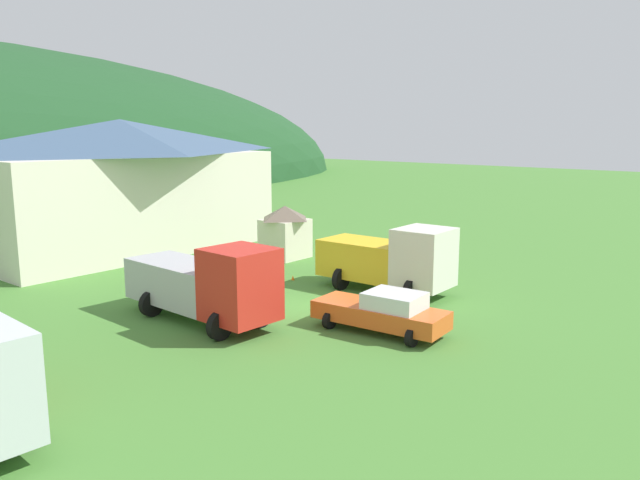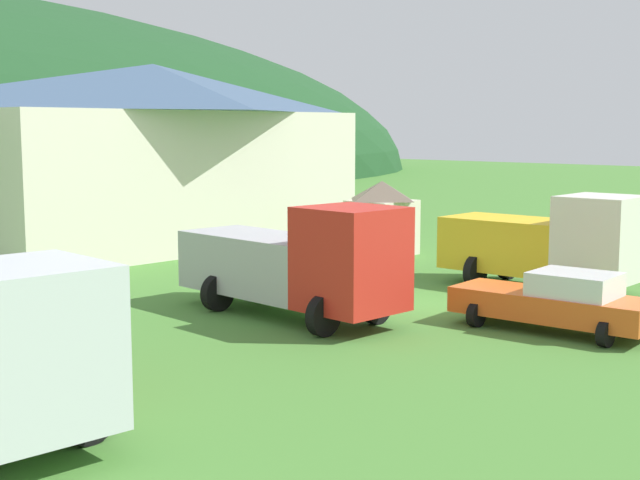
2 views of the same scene
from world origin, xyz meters
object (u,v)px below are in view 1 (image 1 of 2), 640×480
at_px(heavy_rig_striped, 392,258).
at_px(depot_building, 123,183).
at_px(service_pickup_orange, 383,312).
at_px(crane_truck_red, 208,283).
at_px(traffic_cone_near_pickup, 344,269).
at_px(play_shed_cream, 285,231).
at_px(traffic_cone_mid_row, 293,280).

bearing_deg(heavy_rig_striped, depot_building, -175.60).
relative_size(heavy_rig_striped, service_pickup_orange, 1.22).
bearing_deg(depot_building, service_pickup_orange, -98.42).
xyz_separation_m(crane_truck_red, heavy_rig_striped, (8.79, -3.11, 0.01)).
height_order(heavy_rig_striped, traffic_cone_near_pickup, heavy_rig_striped).
bearing_deg(play_shed_cream, crane_truck_red, -151.08).
relative_size(service_pickup_orange, traffic_cone_near_pickup, 9.41).
height_order(service_pickup_orange, traffic_cone_mid_row, service_pickup_orange).
height_order(depot_building, play_shed_cream, depot_building).
xyz_separation_m(depot_building, traffic_cone_near_pickup, (4.39, -14.44, -4.29)).
height_order(traffic_cone_near_pickup, traffic_cone_mid_row, traffic_cone_near_pickup).
bearing_deg(play_shed_cream, traffic_cone_mid_row, -133.45).
relative_size(play_shed_cream, service_pickup_orange, 0.58).
distance_m(depot_building, service_pickup_orange, 22.70).
distance_m(heavy_rig_striped, traffic_cone_near_pickup, 5.57).
bearing_deg(traffic_cone_mid_row, depot_building, 93.12).
distance_m(crane_truck_red, heavy_rig_striped, 9.33).
xyz_separation_m(depot_building, service_pickup_orange, (-3.28, -22.19, -3.46)).
xyz_separation_m(play_shed_cream, service_pickup_orange, (-7.97, -12.49, -0.81)).
bearing_deg(heavy_rig_striped, traffic_cone_near_pickup, 151.46).
bearing_deg(traffic_cone_near_pickup, play_shed_cream, 86.42).
relative_size(heavy_rig_striped, traffic_cone_mid_row, 13.36).
relative_size(play_shed_cream, traffic_cone_mid_row, 6.40).
bearing_deg(depot_building, traffic_cone_near_pickup, -73.07).
xyz_separation_m(play_shed_cream, traffic_cone_mid_row, (-3.94, -4.15, -1.64)).
height_order(play_shed_cream, service_pickup_orange, play_shed_cream).
xyz_separation_m(service_pickup_orange, traffic_cone_near_pickup, (7.68, 7.76, -0.83)).
relative_size(crane_truck_red, traffic_cone_near_pickup, 13.07).
bearing_deg(traffic_cone_near_pickup, depot_building, 106.93).
bearing_deg(traffic_cone_mid_row, service_pickup_orange, -115.84).
distance_m(heavy_rig_striped, service_pickup_orange, 6.13).
xyz_separation_m(traffic_cone_near_pickup, traffic_cone_mid_row, (-3.64, 0.58, 0.00)).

